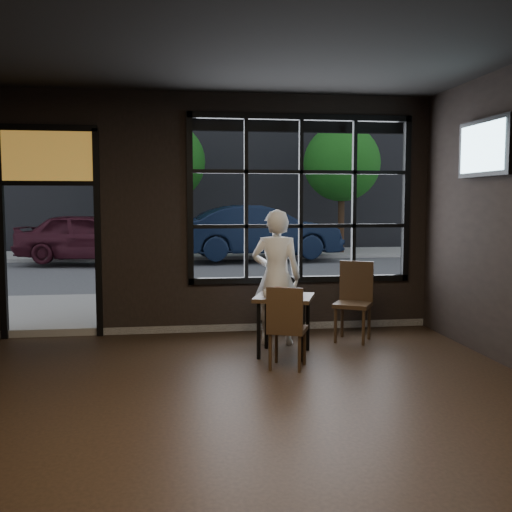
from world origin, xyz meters
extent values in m
cube|color=black|center=(0.00, 0.00, -0.01)|extent=(6.00, 7.00, 0.02)
cube|color=black|center=(0.00, 0.00, 3.21)|extent=(6.00, 7.00, 0.02)
cube|color=black|center=(1.20, 3.50, 1.80)|extent=(3.06, 0.12, 2.28)
cube|color=orange|center=(-2.10, 3.50, 2.35)|extent=(1.20, 0.06, 0.70)
cube|color=#545456|center=(0.00, 24.00, -0.02)|extent=(60.00, 41.00, 0.04)
cube|color=#5B5956|center=(0.00, 23.00, 7.50)|extent=(28.00, 12.00, 15.00)
cube|color=#322215|center=(0.72, 2.18, 0.35)|extent=(0.82, 0.82, 0.69)
cube|color=#322215|center=(0.66, 1.64, 0.44)|extent=(0.50, 0.50, 0.89)
cube|color=#322215|center=(1.71, 2.72, 0.50)|extent=(0.59, 0.59, 1.00)
imported|color=silver|center=(0.73, 2.73, 0.84)|extent=(0.69, 0.55, 1.67)
imported|color=silver|center=(0.51, 2.01, 0.74)|extent=(0.16, 0.16, 0.10)
cube|color=black|center=(2.93, 1.81, 2.37)|extent=(0.12, 1.09, 0.64)
imported|color=black|center=(2.01, 12.85, 0.88)|extent=(4.86, 2.09, 1.56)
imported|color=#3C121C|center=(-2.75, 12.47, 0.78)|extent=(4.25, 2.35, 1.37)
cylinder|color=#332114|center=(-0.71, 14.53, 1.14)|extent=(0.21, 0.21, 2.29)
sphere|color=#1B6018|center=(-0.71, 14.53, 3.01)|extent=(2.49, 2.49, 2.49)
cylinder|color=#332114|center=(4.97, 14.54, 1.14)|extent=(0.21, 0.21, 2.29)
sphere|color=#30671E|center=(4.97, 14.54, 3.01)|extent=(2.50, 2.50, 2.50)
camera|label=1|loc=(-0.55, -4.50, 1.77)|focal=42.00mm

